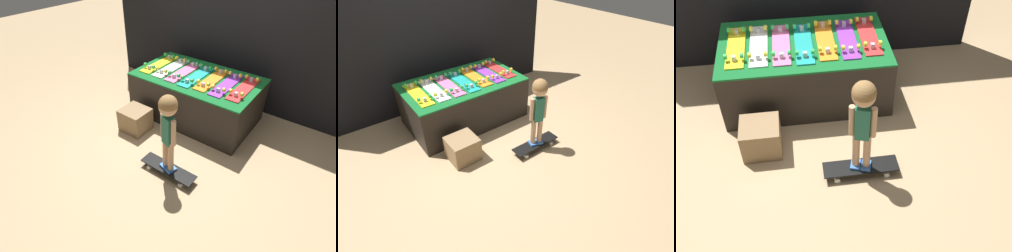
# 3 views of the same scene
# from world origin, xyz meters

# --- Properties ---
(ground_plane) EXTENTS (16.00, 16.00, 0.00)m
(ground_plane) POSITION_xyz_m (0.00, 0.00, 0.00)
(ground_plane) COLOR tan
(back_wall) EXTENTS (4.09, 0.10, 2.21)m
(back_wall) POSITION_xyz_m (0.00, 1.34, 1.11)
(back_wall) COLOR black
(back_wall) RESTS_ON ground_plane
(display_rack) EXTENTS (1.70, 1.02, 0.65)m
(display_rack) POSITION_xyz_m (0.00, 0.60, 0.32)
(display_rack) COLOR black
(display_rack) RESTS_ON ground_plane
(skateboard_yellow_on_rack) EXTENTS (0.18, 0.73, 0.09)m
(skateboard_yellow_on_rack) POSITION_xyz_m (-0.66, 0.60, 0.66)
(skateboard_yellow_on_rack) COLOR yellow
(skateboard_yellow_on_rack) RESTS_ON display_rack
(skateboard_white_on_rack) EXTENTS (0.18, 0.73, 0.09)m
(skateboard_white_on_rack) POSITION_xyz_m (-0.44, 0.60, 0.66)
(skateboard_white_on_rack) COLOR white
(skateboard_white_on_rack) RESTS_ON display_rack
(skateboard_pink_on_rack) EXTENTS (0.18, 0.73, 0.09)m
(skateboard_pink_on_rack) POSITION_xyz_m (-0.22, 0.59, 0.66)
(skateboard_pink_on_rack) COLOR pink
(skateboard_pink_on_rack) RESTS_ON display_rack
(skateboard_teal_on_rack) EXTENTS (0.18, 0.73, 0.09)m
(skateboard_teal_on_rack) POSITION_xyz_m (0.00, 0.57, 0.66)
(skateboard_teal_on_rack) COLOR teal
(skateboard_teal_on_rack) RESTS_ON display_rack
(skateboard_orange_on_rack) EXTENTS (0.18, 0.73, 0.09)m
(skateboard_orange_on_rack) POSITION_xyz_m (0.22, 0.61, 0.66)
(skateboard_orange_on_rack) COLOR orange
(skateboard_orange_on_rack) RESTS_ON display_rack
(skateboard_purple_on_rack) EXTENTS (0.18, 0.73, 0.09)m
(skateboard_purple_on_rack) POSITION_xyz_m (0.44, 0.60, 0.66)
(skateboard_purple_on_rack) COLOR purple
(skateboard_purple_on_rack) RESTS_ON display_rack
(skateboard_red_on_rack) EXTENTS (0.18, 0.73, 0.09)m
(skateboard_red_on_rack) POSITION_xyz_m (0.66, 0.63, 0.66)
(skateboard_red_on_rack) COLOR red
(skateboard_red_on_rack) RESTS_ON display_rack
(skateboard_on_floor) EXTENTS (0.68, 0.19, 0.09)m
(skateboard_on_floor) POSITION_xyz_m (0.39, -0.61, 0.07)
(skateboard_on_floor) COLOR black
(skateboard_on_floor) RESTS_ON ground_plane
(child) EXTENTS (0.22, 0.19, 0.94)m
(child) POSITION_xyz_m (0.39, -0.61, 0.75)
(child) COLOR #3870C6
(child) RESTS_ON skateboard_on_floor
(storage_box) EXTENTS (0.36, 0.34, 0.32)m
(storage_box) POSITION_xyz_m (-0.48, -0.19, 0.16)
(storage_box) COLOR #8E704C
(storage_box) RESTS_ON ground_plane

